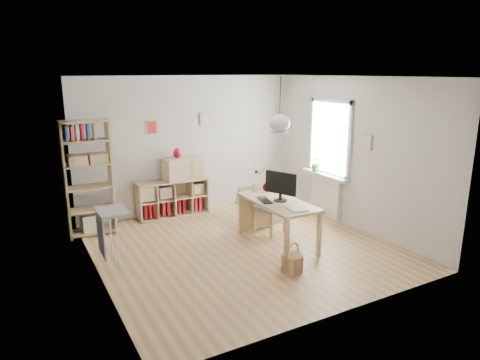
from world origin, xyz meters
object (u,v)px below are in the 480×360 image
tall_bookshelf (88,174)px  storage_chest (260,210)px  drawer_chest (183,168)px  cube_shelf (171,201)px  desk (278,206)px  monitor (281,185)px  chair (267,204)px

tall_bookshelf → storage_chest: (2.92, -0.87, -0.87)m
storage_chest → drawer_chest: 1.73m
cube_shelf → drawer_chest: size_ratio=1.86×
desk → storage_chest: desk is taller
cube_shelf → monitor: 2.59m
desk → tall_bookshelf: bearing=143.0°
chair → storage_chest: 0.64m
storage_chest → monitor: 1.39m
tall_bookshelf → monitor: (2.62, -1.97, -0.07)m
tall_bookshelf → storage_chest: 3.17m
storage_chest → chair: bearing=-111.3°
desk → chair: chair is taller
chair → storage_chest: (0.19, 0.54, -0.30)m
tall_bookshelf → chair: 3.12m
desk → drawer_chest: (-0.78, 2.19, 0.28)m
monitor → desk: bearing=124.9°
monitor → storage_chest: bearing=50.5°
cube_shelf → chair: 2.06m
cube_shelf → monitor: size_ratio=2.71×
tall_bookshelf → cube_shelf: bearing=10.2°
tall_bookshelf → chair: size_ratio=2.21×
chair → drawer_chest: bearing=99.5°
chair → monitor: 0.76m
chair → monitor: monitor is taller
cube_shelf → tall_bookshelf: 1.77m
storage_chest → drawer_chest: drawer_chest is taller
chair → tall_bookshelf: bearing=133.0°
desk → storage_chest: 1.21m
cube_shelf → chair: size_ratio=1.55×
chair → monitor: bearing=-120.6°
cube_shelf → drawer_chest: (0.24, -0.04, 0.64)m
cube_shelf → tall_bookshelf: bearing=-169.8°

